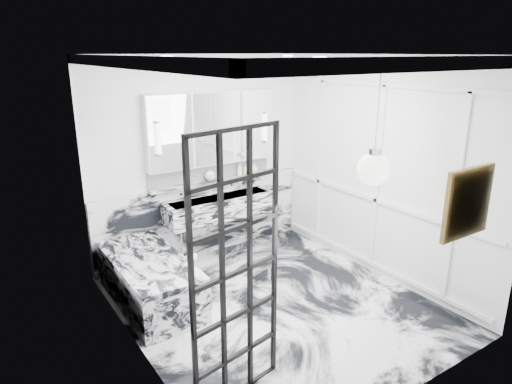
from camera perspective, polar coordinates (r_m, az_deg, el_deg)
floor at (r=5.48m, az=2.46°, el=-13.93°), size 3.60×3.60×0.00m
ceiling at (r=4.70m, az=2.91°, el=16.77°), size 3.60×3.60×0.00m
wall_back at (r=6.40m, az=-6.95°, el=4.12°), size 3.60×0.00×3.60m
wall_front at (r=3.71m, az=19.48°, el=-6.57°), size 3.60×0.00×3.60m
wall_left at (r=4.21m, az=-15.20°, el=-3.34°), size 0.00×3.60×3.60m
wall_right at (r=5.97m, az=15.16°, el=2.69°), size 0.00×3.60×3.60m
marble_clad_back at (r=6.63m, az=-6.58°, el=-3.31°), size 3.18×0.05×1.05m
marble_clad_left at (r=4.23m, az=-14.95°, el=-4.06°), size 0.02×3.56×2.68m
panel_molding at (r=5.98m, az=14.96°, el=1.74°), size 0.03×3.40×2.30m
soap_bottle_a at (r=6.64m, az=-2.08°, el=2.85°), size 0.10×0.10×0.20m
soap_bottle_b at (r=6.70m, az=-1.31°, el=2.84°), size 0.08×0.08×0.16m
soap_bottle_c at (r=6.78m, az=-0.30°, el=3.01°), size 0.17×0.17×0.16m
face_pot at (r=6.42m, az=-5.79°, el=2.04°), size 0.15×0.15×0.15m
amber_bottle at (r=6.69m, az=-1.65°, el=2.52°), size 0.04×0.04×0.10m
flower_vase at (r=4.98m, az=-8.13°, el=-9.52°), size 0.08×0.08×0.12m
crittall_door at (r=3.68m, az=-2.45°, el=-10.04°), size 0.87×0.20×2.30m
artwork at (r=4.19m, az=24.96°, el=-1.22°), size 0.51×0.05×0.51m
pendant_light at (r=3.77m, az=14.46°, el=2.77°), size 0.26×0.26×0.26m
trough_sink at (r=6.44m, az=-4.56°, el=-1.92°), size 1.60×0.45×0.30m
ledge at (r=6.48m, az=-5.34°, el=1.32°), size 1.90×0.14×0.04m
subway_tile at (r=6.49m, az=-5.64°, el=2.59°), size 1.90×0.03×0.23m
mirror_cabinet at (r=6.32m, az=-5.55°, el=7.89°), size 1.90×0.16×1.00m
sconce_left at (r=5.90m, az=-12.16°, el=6.53°), size 0.07×0.07×0.40m
sconce_right at (r=6.67m, az=1.12°, el=8.11°), size 0.07×0.07×0.40m
bathtub at (r=5.56m, az=-13.17°, el=-10.67°), size 0.75×1.65×0.55m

